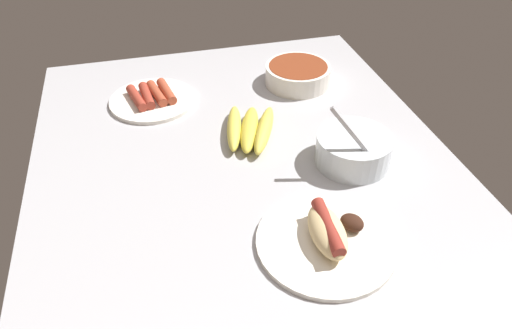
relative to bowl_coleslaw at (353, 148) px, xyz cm
name	(u,v)px	position (x,y,z in cm)	size (l,w,h in cm)	color
ground_plane	(249,178)	(-1.90, -22.20, -5.11)	(120.00, 90.00, 3.00)	#B2B2B7
bowl_coleslaw	(353,148)	(0.00, 0.00, 0.00)	(15.92, 15.92, 15.64)	silver
plate_hotdog_assembled	(327,237)	(20.41, -13.62, -1.91)	(24.76, 24.76, 5.61)	white
plate_sausages	(152,98)	(-35.49, -39.33, -2.54)	(21.66, 21.66, 3.36)	white
bowl_chili	(298,74)	(-35.22, -0.53, -0.69)	(17.35, 17.35, 5.34)	white
banana_bunch	(250,129)	(-14.90, -18.73, -1.77)	(20.93, 15.20, 3.93)	#E5D14C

